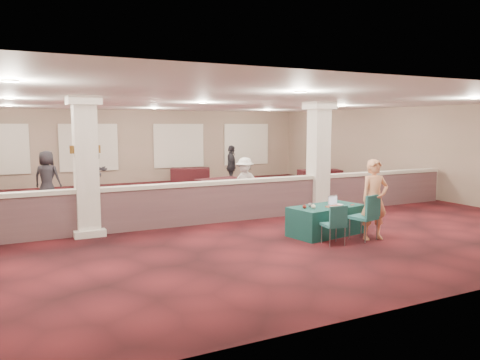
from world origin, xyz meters
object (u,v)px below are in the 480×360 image
far_table_front_right (368,185)px  attendee_c (231,167)px  attendee_d (47,178)px  near_table (326,220)px  attendee_b (245,183)px  conf_chair_main (367,213)px  far_table_front_left (2,213)px  woman (374,200)px  far_table_front_center (219,188)px  attendee_a (96,172)px  conf_chair_side (335,222)px  far_table_back_right (320,178)px  far_table_back_center (190,176)px

far_table_front_right → attendee_c: attendee_c is taller
attendee_d → near_table: bearing=156.0°
attendee_b → far_table_front_right: bearing=54.0°
far_table_front_right → attendee_d: size_ratio=1.16×
conf_chair_main → far_table_front_left: 8.87m
woman → attendee_c: size_ratio=1.04×
attendee_b → near_table: bearing=-37.5°
attendee_c → far_table_front_center: bearing=169.7°
attendee_a → attendee_b: bearing=-80.1°
near_table → far_table_front_center: 6.30m
far_table_front_right → near_table: bearing=-139.9°
far_table_front_center → attendee_d: (-5.55, 1.13, 0.53)m
conf_chair_main → far_table_front_center: conf_chair_main is taller
near_table → conf_chair_side: size_ratio=2.03×
far_table_front_center → attendee_d: attendee_d is taller
far_table_front_right → far_table_front_center: bearing=157.3°
far_table_front_center → attendee_c: size_ratio=0.95×
conf_chair_side → far_table_front_center: conf_chair_side is taller
conf_chair_side → attendee_a: bearing=118.6°
conf_chair_main → near_table: bearing=106.3°
far_table_back_right → attendee_a: size_ratio=0.92×
attendee_a → attendee_c: bearing=-28.8°
far_table_front_right → attendee_a: (-8.88, 3.70, 0.53)m
far_table_front_left → attendee_a: (2.92, 3.70, 0.56)m
conf_chair_main → attendee_d: (-5.96, 8.28, 0.26)m
conf_chair_side → attendee_c: (1.94, 9.23, 0.35)m
near_table → far_table_back_center: bearing=77.6°
far_table_front_left → far_table_front_center: bearing=16.9°
conf_chair_main → far_table_front_right: (4.54, 5.08, -0.20)m
near_table → far_table_front_right: 6.55m
far_table_front_center → attendee_c: 2.56m
near_table → far_table_front_right: bearing=30.5°
conf_chair_side → far_table_back_right: bearing=63.1°
attendee_b → attendee_d: size_ratio=0.90×
attendee_d → attendee_a: bearing=-133.3°
conf_chair_main → conf_chair_side: bearing=169.5°
near_table → far_table_front_right: far_table_front_right is taller
far_table_front_right → woman: bearing=-130.5°
conf_chair_side → attendee_c: size_ratio=0.50×
far_table_front_right → far_table_back_center: bearing=126.0°
near_table → far_table_back_right: 8.71m
woman → attendee_c: woman is taller
woman → attendee_a: bearing=127.9°
attendee_a → conf_chair_main: bearing=-96.9°
attendee_b → far_table_front_center: bearing=136.3°
near_table → far_table_front_center: (0.06, 6.30, -0.00)m
near_table → attendee_a: 8.83m
far_table_back_right → attendee_d: attendee_d is taller
near_table → attendee_c: bearing=70.1°
conf_chair_main → conf_chair_side: 0.91m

